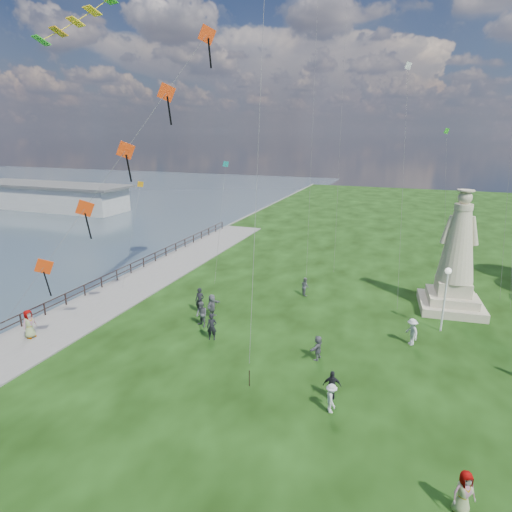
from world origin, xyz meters
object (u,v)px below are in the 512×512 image
at_px(person_11, 318,348).
at_px(person_8, 412,332).
at_px(lamppost, 446,286).
at_px(pier_pavilion, 50,196).
at_px(person_6, 200,301).
at_px(person_2, 331,398).
at_px(person_7, 305,286).
at_px(person_3, 332,385).
at_px(person_5, 212,306).
at_px(statue, 456,266).
at_px(person_1, 202,314).
at_px(person_10, 29,325).
at_px(person_0, 212,327).
at_px(person_4, 464,493).

bearing_deg(person_11, person_8, 138.23).
bearing_deg(person_8, lamppost, 114.26).
distance_m(pier_pavilion, person_6, 55.62).
relative_size(person_2, person_8, 0.85).
relative_size(lamppost, person_7, 2.95).
bearing_deg(person_3, person_5, -44.70).
xyz_separation_m(statue, lamppost, (-0.80, -4.20, -0.18)).
distance_m(person_2, person_11, 4.84).
height_order(person_5, person_6, person_6).
height_order(lamppost, person_1, lamppost).
bearing_deg(person_2, person_7, -7.77).
height_order(person_1, person_3, person_1).
bearing_deg(pier_pavilion, person_10, -46.03).
bearing_deg(person_7, pier_pavilion, 28.02).
xyz_separation_m(pier_pavilion, person_5, (46.89, -31.87, -1.00)).
relative_size(lamppost, person_6, 2.32).
bearing_deg(person_5, person_1, -173.57).
bearing_deg(person_0, person_11, -17.54).
xyz_separation_m(statue, person_6, (-17.07, -7.14, -2.39)).
xyz_separation_m(person_2, person_7, (-4.82, 14.12, 0.02)).
height_order(lamppost, person_2, lamppost).
height_order(statue, person_11, statue).
distance_m(person_6, person_7, 8.73).
height_order(lamppost, person_10, lamppost).
xyz_separation_m(person_2, person_11, (-1.65, 4.55, 0.01)).
relative_size(person_0, person_8, 1.00).
relative_size(person_6, person_10, 1.02).
bearing_deg(person_10, statue, -53.14).
height_order(person_3, person_10, person_10).
bearing_deg(person_0, person_4, -48.90).
bearing_deg(statue, person_7, -179.73).
bearing_deg(person_6, person_3, -35.22).
xyz_separation_m(pier_pavilion, lamppost, (62.04, -28.65, 1.32)).
relative_size(person_0, person_1, 0.97).
bearing_deg(person_8, person_2, -53.72).
xyz_separation_m(person_3, person_4, (5.45, -4.95, 0.08)).
height_order(pier_pavilion, person_10, pier_pavilion).
xyz_separation_m(lamppost, person_0, (-13.63, -6.38, -2.30)).
xyz_separation_m(pier_pavilion, person_4, (62.15, -43.58, -1.00)).
bearing_deg(person_10, person_1, -52.99).
relative_size(lamppost, person_5, 2.61).
xyz_separation_m(person_4, person_5, (-15.26, 11.71, -0.00)).
height_order(pier_pavilion, person_5, pier_pavilion).
relative_size(person_4, person_7, 1.14).
bearing_deg(person_5, person_4, -122.41).
distance_m(statue, lamppost, 4.28).
xyz_separation_m(person_4, person_8, (-1.93, 12.25, 0.01)).
height_order(person_5, person_10, person_10).
height_order(person_1, person_6, person_6).
distance_m(person_3, person_8, 8.11).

